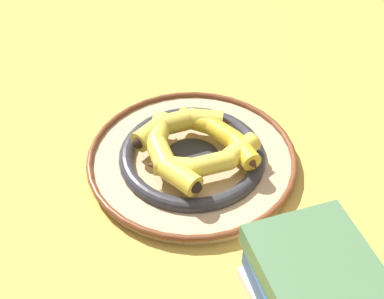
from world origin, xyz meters
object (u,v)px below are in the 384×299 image
object	(u,v)px
banana_a	(180,125)
banana_d	(222,136)
book_stack	(313,282)
decorative_bowl	(192,158)
banana_b	(166,152)
banana_c	(207,161)

from	to	relation	value
banana_a	banana_d	size ratio (longest dim) A/B	1.10
banana_d	book_stack	world-z (taller)	book_stack
decorative_bowl	banana_b	world-z (taller)	banana_b
banana_a	banana_b	xyz separation A→B (m)	(0.03, 0.07, -0.00)
banana_c	decorative_bowl	bearing A→B (deg)	100.62
banana_b	banana_d	distance (m)	0.11
banana_b	book_stack	bearing A→B (deg)	20.22
book_stack	banana_b	bearing A→B (deg)	26.18
banana_a	banana_c	xyz separation A→B (m)	(-0.03, 0.10, -0.00)
decorative_bowl	banana_a	distance (m)	0.06
banana_a	book_stack	world-z (taller)	book_stack
banana_a	book_stack	distance (m)	0.37
decorative_bowl	banana_d	xyz separation A→B (m)	(-0.05, -0.01, 0.04)
book_stack	banana_c	bearing A→B (deg)	17.53
decorative_bowl	banana_d	world-z (taller)	banana_d
banana_b	banana_d	xyz separation A→B (m)	(-0.10, -0.03, -0.00)
banana_b	banana_d	world-z (taller)	banana_b
book_stack	banana_d	bearing A→B (deg)	7.22
banana_c	banana_d	xyz separation A→B (m)	(-0.04, -0.06, -0.00)
banana_c	book_stack	size ratio (longest dim) A/B	0.99
banana_d	book_stack	distance (m)	0.32
banana_b	banana_a	bearing A→B (deg)	143.12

